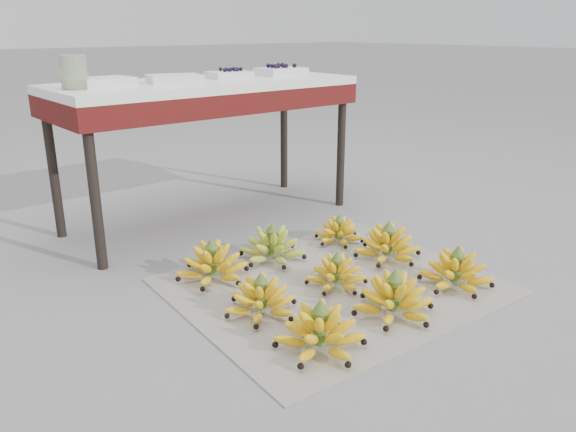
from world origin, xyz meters
TOP-DOWN VIEW (x-y plane):
  - ground at (0.00, 0.00)m, footprint 60.00×60.00m
  - newspaper_mat at (-0.02, -0.08)m, footprint 1.32×1.13m
  - bunch_front_left at (-0.40, -0.40)m, footprint 0.40×0.40m
  - bunch_front_center at (-0.03, -0.40)m, footprint 0.32×0.32m
  - bunch_front_right at (0.36, -0.40)m, footprint 0.31×0.31m
  - bunch_mid_left at (-0.40, -0.08)m, footprint 0.35×0.35m
  - bunch_mid_center at (-0.02, -0.09)m, footprint 0.31×0.31m
  - bunch_mid_right at (0.37, -0.03)m, footprint 0.35×0.35m
  - bunch_back_left at (-0.37, 0.30)m, footprint 0.39×0.39m
  - bunch_back_center at (-0.05, 0.30)m, footprint 0.32×0.32m
  - bunch_back_right at (0.34, 0.26)m, footprint 0.28×0.28m
  - vendor_table at (0.05, 0.98)m, footprint 1.59×0.63m
  - tray_far_left at (-0.48, 1.00)m, footprint 0.26×0.20m
  - tray_left at (-0.15, 0.94)m, footprint 0.29×0.24m
  - tray_right at (0.21, 1.00)m, footprint 0.23×0.18m
  - tray_far_right at (0.55, 0.97)m, footprint 0.26×0.19m
  - glass_jar at (-0.63, 0.96)m, footprint 0.14×0.14m

SIDE VIEW (x-z plane):
  - ground at x=0.00m, z-range 0.00..0.00m
  - newspaper_mat at x=-0.02m, z-range 0.00..0.01m
  - bunch_back_right at x=0.34m, z-range -0.02..0.13m
  - bunch_mid_center at x=-0.02m, z-range -0.02..0.13m
  - bunch_mid_left at x=-0.40m, z-range -0.02..0.15m
  - bunch_front_right at x=0.36m, z-range -0.02..0.16m
  - bunch_back_center at x=-0.05m, z-range -0.02..0.16m
  - bunch_front_left at x=-0.40m, z-range -0.02..0.16m
  - bunch_mid_right at x=0.37m, z-range -0.02..0.16m
  - bunch_back_left at x=-0.37m, z-range -0.02..0.16m
  - bunch_front_center at x=-0.03m, z-range -0.02..0.16m
  - vendor_table at x=0.05m, z-range 0.29..1.05m
  - tray_far_left at x=-0.48m, z-range 0.76..0.80m
  - tray_left at x=-0.15m, z-range 0.76..0.80m
  - tray_right at x=0.21m, z-range 0.75..0.81m
  - tray_far_right at x=0.55m, z-range 0.75..0.82m
  - glass_jar at x=-0.63m, z-range 0.76..0.91m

